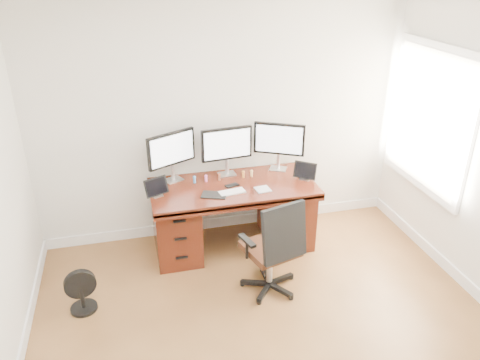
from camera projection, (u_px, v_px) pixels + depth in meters
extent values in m
cube|color=white|center=(223.00, 116.00, 4.95)|extent=(4.00, 0.10, 2.70)
cube|color=white|center=(429.00, 119.00, 4.71)|extent=(0.04, 1.30, 1.50)
cube|color=white|center=(428.00, 119.00, 4.70)|extent=(0.01, 1.15, 1.35)
cube|color=#48190E|center=(233.00, 187.00, 4.83)|extent=(1.70, 0.80, 0.05)
cube|color=#48190E|center=(176.00, 224.00, 4.89)|extent=(0.45, 0.70, 0.70)
cube|color=#48190E|center=(286.00, 210.00, 5.15)|extent=(0.45, 0.70, 0.70)
cube|color=#341109|center=(227.00, 194.00, 5.19)|extent=(0.74, 0.03, 0.40)
cylinder|color=black|center=(269.00, 284.00, 4.50)|extent=(0.65, 0.65, 0.07)
cylinder|color=silver|center=(270.00, 265.00, 4.40)|extent=(0.06, 0.06, 0.37)
cube|color=#422213|center=(270.00, 248.00, 4.32)|extent=(0.55, 0.54, 0.07)
cube|color=black|center=(284.00, 233.00, 4.04)|extent=(0.42, 0.16, 0.51)
cube|color=black|center=(247.00, 241.00, 4.13)|extent=(0.12, 0.23, 0.03)
cube|color=black|center=(293.00, 226.00, 4.36)|extent=(0.12, 0.23, 0.03)
cylinder|color=black|center=(84.00, 308.00, 4.22)|extent=(0.24, 0.24, 0.03)
cylinder|color=black|center=(82.00, 298.00, 4.17)|extent=(0.04, 0.04, 0.20)
cylinder|color=black|center=(80.00, 285.00, 4.11)|extent=(0.28, 0.11, 0.28)
cube|color=silver|center=(173.00, 180.00, 4.92)|extent=(0.22, 0.21, 0.01)
cylinder|color=silver|center=(173.00, 172.00, 4.89)|extent=(0.04, 0.04, 0.18)
cube|color=black|center=(171.00, 149.00, 4.77)|extent=(0.51, 0.28, 0.35)
cube|color=white|center=(172.00, 149.00, 4.76)|extent=(0.45, 0.23, 0.30)
cube|color=silver|center=(227.00, 174.00, 5.05)|extent=(0.19, 0.16, 0.01)
cylinder|color=silver|center=(227.00, 167.00, 5.02)|extent=(0.04, 0.04, 0.18)
cube|color=black|center=(227.00, 144.00, 4.90)|extent=(0.55, 0.09, 0.35)
cube|color=white|center=(227.00, 144.00, 4.88)|extent=(0.50, 0.05, 0.30)
cube|color=silver|center=(278.00, 169.00, 5.18)|extent=(0.22, 0.21, 0.01)
cylinder|color=silver|center=(278.00, 162.00, 5.14)|extent=(0.04, 0.04, 0.18)
cube|color=black|center=(279.00, 139.00, 5.03)|extent=(0.50, 0.29, 0.35)
cube|color=white|center=(279.00, 140.00, 5.01)|extent=(0.44, 0.24, 0.30)
cube|color=silver|center=(157.00, 195.00, 4.60)|extent=(0.12, 0.11, 0.01)
cube|color=black|center=(156.00, 187.00, 4.56)|extent=(0.25, 0.16, 0.17)
cube|color=silver|center=(305.00, 179.00, 4.94)|extent=(0.13, 0.12, 0.01)
cube|color=black|center=(305.00, 171.00, 4.90)|extent=(0.23, 0.20, 0.17)
cube|color=white|center=(232.00, 192.00, 4.66)|extent=(0.27, 0.15, 0.01)
cube|color=silver|center=(263.00, 189.00, 4.72)|extent=(0.16, 0.16, 0.01)
cube|color=black|center=(214.00, 195.00, 4.61)|extent=(0.28, 0.23, 0.01)
cube|color=black|center=(232.00, 185.00, 4.81)|extent=(0.15, 0.11, 0.01)
cylinder|color=#50A0F3|center=(195.00, 181.00, 4.86)|extent=(0.03, 0.03, 0.05)
sphere|color=#50A0F3|center=(194.00, 177.00, 4.84)|extent=(0.03, 0.03, 0.03)
cylinder|color=#DA5FA8|center=(206.00, 179.00, 4.88)|extent=(0.03, 0.03, 0.05)
sphere|color=#DA5FA8|center=(206.00, 176.00, 4.87)|extent=(0.03, 0.03, 0.03)
cylinder|color=#98553A|center=(219.00, 178.00, 4.91)|extent=(0.03, 0.03, 0.05)
sphere|color=#98553A|center=(219.00, 175.00, 4.90)|extent=(0.03, 0.03, 0.03)
cylinder|color=orange|center=(243.00, 175.00, 4.97)|extent=(0.03, 0.03, 0.05)
sphere|color=orange|center=(243.00, 172.00, 4.95)|extent=(0.03, 0.03, 0.03)
cylinder|color=#E3B56C|center=(252.00, 174.00, 4.99)|extent=(0.03, 0.03, 0.05)
sphere|color=#E3B56C|center=(252.00, 171.00, 4.97)|extent=(0.03, 0.03, 0.03)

